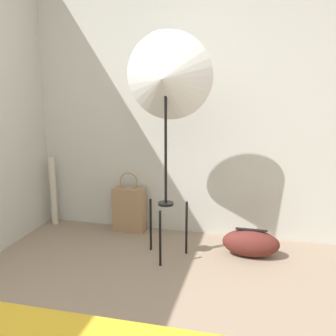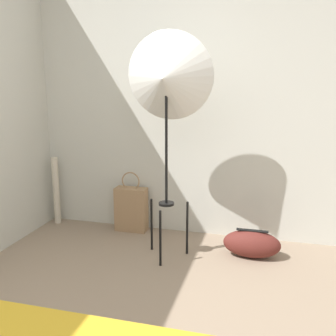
{
  "view_description": "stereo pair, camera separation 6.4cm",
  "coord_description": "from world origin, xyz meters",
  "px_view_note": "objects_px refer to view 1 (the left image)",
  "views": [
    {
      "loc": [
        0.8,
        -1.24,
        1.45
      ],
      "look_at": [
        0.12,
        1.53,
        0.81
      ],
      "focal_mm": 42.0,
      "sensor_mm": 36.0,
      "label": 1
    },
    {
      "loc": [
        0.86,
        -1.22,
        1.45
      ],
      "look_at": [
        0.12,
        1.53,
        0.81
      ],
      "focal_mm": 42.0,
      "sensor_mm": 36.0,
      "label": 2
    }
  ],
  "objects_px": {
    "photo_umbrella": "(166,79)",
    "duffel_bag": "(251,243)",
    "tote_bag": "(129,209)",
    "paper_roll": "(53,191)"
  },
  "relations": [
    {
      "from": "photo_umbrella",
      "to": "duffel_bag",
      "type": "distance_m",
      "value": 1.52
    },
    {
      "from": "photo_umbrella",
      "to": "paper_roll",
      "type": "height_order",
      "value": "photo_umbrella"
    },
    {
      "from": "duffel_bag",
      "to": "paper_roll",
      "type": "bearing_deg",
      "value": 171.31
    },
    {
      "from": "duffel_bag",
      "to": "paper_roll",
      "type": "relative_size",
      "value": 0.69
    },
    {
      "from": "photo_umbrella",
      "to": "tote_bag",
      "type": "bearing_deg",
      "value": 135.7
    },
    {
      "from": "duffel_bag",
      "to": "paper_roll",
      "type": "distance_m",
      "value": 2.02
    },
    {
      "from": "paper_roll",
      "to": "duffel_bag",
      "type": "bearing_deg",
      "value": -8.69
    },
    {
      "from": "tote_bag",
      "to": "duffel_bag",
      "type": "distance_m",
      "value": 1.22
    },
    {
      "from": "photo_umbrella",
      "to": "paper_roll",
      "type": "distance_m",
      "value": 1.77
    },
    {
      "from": "duffel_bag",
      "to": "photo_umbrella",
      "type": "bearing_deg",
      "value": -166.38
    }
  ]
}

